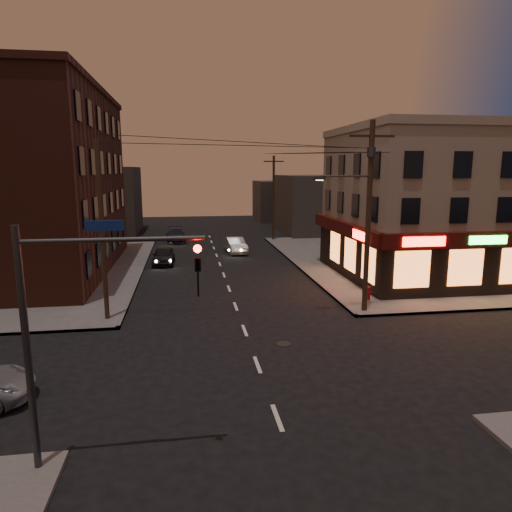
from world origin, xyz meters
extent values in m
plane|color=black|center=(0.00, 0.00, 0.00)|extent=(120.00, 120.00, 0.00)
cube|color=#514F4C|center=(18.00, 19.00, 0.07)|extent=(24.00, 28.00, 0.15)
cube|color=gray|center=(16.00, 13.50, 5.15)|extent=(15.00, 12.00, 10.00)
cube|color=gray|center=(16.00, 13.50, 10.40)|extent=(15.20, 12.20, 0.50)
cube|color=black|center=(16.00, 7.55, 1.85)|extent=(15.12, 0.25, 3.40)
cube|color=black|center=(8.55, 13.50, 1.85)|extent=(0.25, 12.12, 3.40)
cube|color=#3E0C0A|center=(16.00, 7.25, 3.65)|extent=(15.60, 0.50, 0.90)
cube|color=#3E0C0A|center=(8.25, 13.50, 3.65)|extent=(0.50, 12.60, 0.90)
cube|color=#FF140C|center=(10.70, 6.98, 3.65)|extent=(2.60, 0.06, 0.55)
cube|color=#26FF3F|center=(14.70, 6.98, 3.65)|extent=(2.40, 0.06, 0.50)
cube|color=#FF140C|center=(7.98, 9.70, 3.65)|extent=(0.06, 2.60, 0.55)
cube|color=orange|center=(15.40, 7.40, 1.95)|extent=(12.40, 0.08, 2.20)
cube|color=orange|center=(8.40, 12.50, 1.95)|extent=(0.08, 8.40, 2.20)
cube|color=#482117|center=(-14.50, 19.00, 6.65)|extent=(12.00, 20.00, 13.00)
cube|color=#3F3D3A|center=(14.00, 38.00, 3.50)|extent=(10.00, 12.00, 7.00)
cube|color=#3F3D3A|center=(-13.00, 42.00, 4.00)|extent=(9.00, 10.00, 8.00)
cube|color=#3F3D3A|center=(12.00, 52.00, 3.00)|extent=(8.00, 8.00, 6.00)
cylinder|color=#382619|center=(6.80, 5.80, 5.15)|extent=(0.28, 0.28, 10.00)
cube|color=#382619|center=(6.80, 5.80, 9.35)|extent=(2.40, 0.12, 0.12)
cylinder|color=#333538|center=(6.80, 5.80, 8.55)|extent=(0.44, 0.44, 0.50)
cylinder|color=#333538|center=(5.50, 5.80, 7.35)|extent=(2.60, 0.10, 0.10)
cube|color=#333538|center=(4.10, 5.80, 7.25)|extent=(0.60, 0.25, 0.18)
cube|color=#FFD88C|center=(4.10, 5.80, 7.15)|extent=(0.35, 0.15, 0.04)
cylinder|color=#382619|center=(6.80, 32.00, 4.65)|extent=(0.26, 0.26, 9.00)
cylinder|color=#382619|center=(-6.80, 6.50, 4.65)|extent=(0.24, 0.24, 9.00)
cylinder|color=#333538|center=(-6.60, -5.60, 3.20)|extent=(0.18, 0.18, 6.40)
cylinder|color=#333538|center=(-4.40, -5.60, 6.00)|extent=(4.40, 0.12, 0.12)
imported|color=black|center=(-2.40, -5.60, 5.50)|extent=(0.16, 0.20, 1.00)
sphere|color=#FF0C05|center=(-2.40, -5.72, 5.75)|extent=(0.20, 0.20, 0.20)
cube|color=navy|center=(-4.60, -5.60, 6.35)|extent=(0.90, 0.05, 0.25)
imported|color=black|center=(-4.57, 20.84, 0.72)|extent=(1.83, 4.29, 1.45)
imported|color=gray|center=(1.83, 24.98, 0.72)|extent=(2.03, 4.53, 1.44)
imported|color=black|center=(-3.80, 32.89, 0.72)|extent=(2.29, 5.05, 1.43)
cylinder|color=maroon|center=(7.80, 7.68, 0.48)|extent=(0.27, 0.27, 0.65)
sphere|color=maroon|center=(7.80, 7.68, 0.84)|extent=(0.26, 0.26, 0.26)
cylinder|color=maroon|center=(7.80, 7.68, 0.61)|extent=(0.36, 0.18, 0.13)
cylinder|color=maroon|center=(7.80, 7.68, 0.61)|extent=(0.18, 0.36, 0.13)
camera|label=1|loc=(-2.66, -16.86, 7.66)|focal=32.00mm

